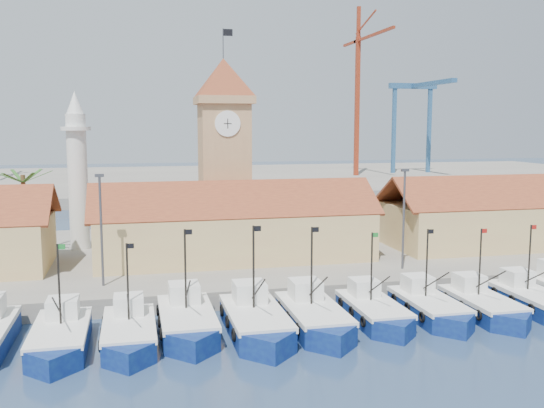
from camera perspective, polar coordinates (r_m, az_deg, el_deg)
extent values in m
plane|color=#1B2E49|center=(41.05, 1.13, -12.99)|extent=(400.00, 400.00, 0.00)
cube|color=gray|center=(63.50, -4.16, -4.95)|extent=(140.00, 32.00, 1.50)
cube|color=gray|center=(148.22, -9.26, 2.14)|extent=(240.00, 80.00, 2.00)
cube|color=navy|center=(42.24, -19.27, -12.12)|extent=(3.40, 7.68, 1.75)
cube|color=navy|center=(38.66, -19.90, -14.00)|extent=(3.39, 3.39, 1.75)
cube|color=silver|center=(41.96, -19.32, -10.99)|extent=(3.46, 7.90, 0.34)
cube|color=silver|center=(43.56, -19.08, -9.24)|extent=(2.04, 2.13, 1.36)
cylinder|color=black|center=(41.68, -19.41, -7.23)|extent=(0.14, 0.14, 5.43)
cube|color=#197226|center=(41.10, -19.22, -3.82)|extent=(0.49, 0.02, 0.34)
cube|color=navy|center=(41.91, -13.28, -12.07)|extent=(3.33, 7.53, 1.71)
cube|color=navy|center=(38.38, -13.31, -13.92)|extent=(3.33, 3.33, 1.71)
cube|color=silver|center=(41.64, -13.32, -10.95)|extent=(3.40, 7.74, 0.33)
cube|color=silver|center=(43.21, -13.34, -9.22)|extent=(2.00, 2.09, 1.33)
cylinder|color=black|center=(41.35, -13.42, -7.24)|extent=(0.13, 0.13, 5.33)
cube|color=black|center=(40.80, -13.19, -3.87)|extent=(0.48, 0.02, 0.33)
cube|color=navy|center=(43.27, -8.00, -11.25)|extent=(3.61, 8.16, 1.86)
cube|color=navy|center=(39.44, -7.47, -13.13)|extent=(3.61, 3.61, 1.86)
cube|color=silver|center=(42.98, -8.02, -10.08)|extent=(3.68, 8.39, 0.36)
cube|color=silver|center=(44.70, -8.27, -8.30)|extent=(2.16, 2.27, 1.44)
cylinder|color=black|center=(42.71, -8.15, -6.18)|extent=(0.14, 0.14, 5.77)
cube|color=black|center=(42.19, -7.87, -2.63)|extent=(0.52, 0.02, 0.36)
cube|color=navy|center=(42.75, -1.58, -11.39)|extent=(3.74, 8.46, 1.92)
cube|color=navy|center=(38.86, -0.32, -13.35)|extent=(3.74, 3.74, 1.92)
cube|color=silver|center=(42.45, -1.59, -10.16)|extent=(3.81, 8.70, 0.37)
cube|color=silver|center=(44.20, -2.14, -8.29)|extent=(2.24, 2.35, 1.50)
cylinder|color=black|center=(42.16, -1.75, -6.07)|extent=(0.15, 0.15, 5.98)
cube|color=black|center=(41.65, -1.40, -2.33)|extent=(0.53, 0.02, 0.37)
cube|color=navy|center=(43.89, 3.90, -10.92)|extent=(3.60, 8.16, 1.85)
cube|color=navy|center=(40.23, 5.62, -12.68)|extent=(3.60, 3.60, 1.85)
cube|color=silver|center=(43.61, 3.91, -9.77)|extent=(3.68, 8.38, 0.36)
cube|color=silver|center=(45.26, 3.17, -8.04)|extent=(2.16, 2.27, 1.44)
cylinder|color=black|center=(43.33, 3.75, -5.93)|extent=(0.14, 0.14, 5.77)
cube|color=black|center=(42.87, 4.11, -2.42)|extent=(0.51, 0.02, 0.36)
cube|color=navy|center=(45.86, 9.48, -10.26)|extent=(3.27, 7.41, 1.68)
cube|color=navy|center=(42.64, 11.42, -11.68)|extent=(3.27, 3.27, 1.68)
cube|color=silver|center=(45.61, 9.51, -9.26)|extent=(3.34, 7.61, 0.33)
cube|color=silver|center=(47.06, 8.66, -7.77)|extent=(1.96, 2.06, 1.31)
cylinder|color=black|center=(45.35, 9.35, -5.92)|extent=(0.13, 0.13, 5.24)
cube|color=#197226|center=(44.95, 9.69, -2.89)|extent=(0.47, 0.02, 0.33)
cube|color=navy|center=(47.67, 14.49, -9.71)|extent=(3.31, 7.50, 1.70)
cube|color=navy|center=(44.54, 16.74, -11.01)|extent=(3.31, 3.31, 1.70)
cube|color=silver|center=(47.43, 14.52, -8.72)|extent=(3.38, 7.71, 0.33)
cube|color=silver|center=(48.84, 13.53, -7.30)|extent=(1.99, 2.08, 1.33)
cylinder|color=black|center=(47.18, 14.36, -5.48)|extent=(0.13, 0.13, 5.30)
cube|color=black|center=(46.81, 14.72, -2.52)|extent=(0.47, 0.02, 0.33)
cube|color=navy|center=(49.27, 19.11, -9.32)|extent=(3.29, 7.46, 1.69)
cube|color=navy|center=(46.31, 21.59, -10.51)|extent=(3.29, 3.29, 1.69)
cube|color=silver|center=(49.04, 19.15, -8.38)|extent=(3.36, 7.66, 0.33)
cube|color=silver|center=(50.37, 18.06, -7.03)|extent=(1.98, 2.07, 1.32)
cylinder|color=black|center=(48.79, 18.99, -5.26)|extent=(0.13, 0.13, 5.27)
cube|color=#A5140F|center=(48.46, 19.35, -2.41)|extent=(0.47, 0.02, 0.33)
cube|color=navy|center=(52.16, 23.18, -8.59)|extent=(3.32, 7.50, 1.71)
cube|color=silver|center=(51.94, 23.23, -7.68)|extent=(3.38, 7.71, 0.33)
cube|color=silver|center=(53.23, 22.08, -6.42)|extent=(1.99, 2.08, 1.33)
cylinder|color=black|center=(51.71, 23.07, -4.72)|extent=(0.13, 0.13, 5.31)
cube|color=#A5140F|center=(51.42, 23.42, -2.01)|extent=(0.47, 0.02, 0.33)
cube|color=tan|center=(59.03, -3.59, -2.92)|extent=(26.00, 10.00, 4.50)
cube|color=#9A4927|center=(56.03, -3.20, 0.41)|extent=(27.04, 5.13, 3.21)
cube|color=#9A4927|center=(60.93, -4.00, 0.97)|extent=(27.04, 5.13, 3.21)
cube|color=tan|center=(71.48, 22.63, -1.67)|extent=(30.00, 10.00, 4.50)
cube|color=#9A4927|center=(69.02, 23.99, 1.10)|extent=(31.20, 5.13, 3.21)
cube|color=#9A4927|center=(73.06, 21.64, 1.53)|extent=(31.20, 5.13, 3.21)
cube|color=tan|center=(64.23, -4.50, 2.64)|extent=(5.00, 5.00, 15.00)
cube|color=tan|center=(64.07, -4.57, 9.70)|extent=(5.80, 5.80, 0.80)
pyramid|color=#9A4927|center=(64.20, -4.59, 11.75)|extent=(5.80, 5.80, 4.00)
cylinder|color=white|center=(61.49, -4.20, 7.56)|extent=(2.60, 0.15, 2.60)
cube|color=black|center=(61.41, -4.19, 7.56)|extent=(0.08, 0.02, 1.00)
cube|color=black|center=(61.41, -4.19, 7.56)|extent=(0.80, 0.02, 0.08)
cylinder|color=#3F3F44|center=(64.56, -4.63, 14.84)|extent=(0.10, 0.10, 3.00)
cube|color=black|center=(64.79, -4.18, 15.80)|extent=(1.00, 0.03, 0.70)
cylinder|color=silver|center=(65.82, -17.79, 1.98)|extent=(2.00, 2.00, 14.00)
cylinder|color=silver|center=(65.56, -17.98, 6.77)|extent=(3.00, 3.00, 0.40)
cone|color=silver|center=(65.60, -18.08, 9.04)|extent=(1.80, 1.80, 2.40)
cylinder|color=brown|center=(64.81, -22.24, -0.97)|extent=(0.44, 0.44, 8.00)
cube|color=#2C6322|center=(64.18, -21.17, 2.43)|extent=(2.80, 0.35, 1.18)
cube|color=#2C6322|center=(65.48, -21.63, 2.49)|extent=(1.71, 2.60, 1.18)
cube|color=#2C6322|center=(65.71, -22.84, 2.45)|extent=(1.71, 2.60, 1.18)
cube|color=#2C6322|center=(64.65, -23.63, 2.34)|extent=(2.80, 0.35, 1.18)
cube|color=#2C6322|center=(63.33, -23.21, 2.27)|extent=(1.71, 2.60, 1.18)
cube|color=#2C6322|center=(63.09, -21.96, 2.31)|extent=(1.71, 2.60, 1.18)
cylinder|color=#3F3F44|center=(50.08, -15.77, -2.43)|extent=(0.20, 0.20, 9.00)
cube|color=#3F3F44|center=(49.54, -15.94, 2.60)|extent=(0.70, 0.25, 0.25)
cylinder|color=#3F3F44|center=(55.21, 12.29, -1.42)|extent=(0.20, 0.20, 9.00)
cube|color=#3F3F44|center=(54.72, 12.41, 3.13)|extent=(0.70, 0.25, 0.25)
cube|color=maroon|center=(152.37, 8.01, 9.05)|extent=(1.00, 1.00, 33.83)
cube|color=maroon|center=(145.16, 9.48, 15.42)|extent=(0.60, 23.11, 0.60)
cube|color=maroon|center=(158.32, 7.45, 14.78)|extent=(0.60, 10.00, 0.60)
cube|color=maroon|center=(154.35, 8.15, 16.65)|extent=(0.80, 0.80, 7.00)
cube|color=#2B5884|center=(161.59, 11.40, 6.78)|extent=(0.90, 0.90, 22.00)
cube|color=#2B5884|center=(165.95, 14.57, 6.70)|extent=(0.90, 0.90, 22.00)
cube|color=#2B5884|center=(164.02, 13.12, 10.76)|extent=(13.00, 1.40, 1.40)
cube|color=#2B5884|center=(155.10, 14.77, 10.92)|extent=(1.40, 22.00, 1.00)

